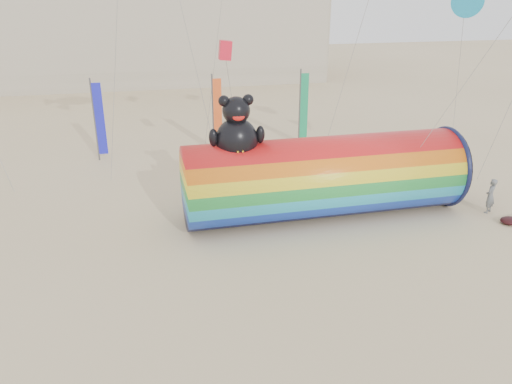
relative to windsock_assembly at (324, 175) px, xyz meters
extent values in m
plane|color=#CCB58C|center=(-4.32, -3.73, -2.02)|extent=(160.00, 160.00, 0.00)
cylinder|color=red|center=(0.01, 0.00, -0.10)|extent=(13.17, 3.84, 3.84)
torus|color=#0F1438|center=(6.47, 0.00, -0.10)|extent=(0.26, 4.03, 4.03)
cylinder|color=black|center=(6.62, 0.00, -0.10)|extent=(0.07, 3.80, 3.80)
ellipsoid|color=black|center=(-4.16, 0.00, 1.98)|extent=(1.88, 1.68, 1.98)
ellipsoid|color=yellow|center=(-4.16, -0.60, 1.87)|extent=(0.97, 0.42, 0.85)
sphere|color=black|center=(-4.16, 0.00, 3.30)|extent=(1.21, 1.21, 1.21)
sphere|color=black|center=(-4.68, 0.00, 3.74)|extent=(0.48, 0.48, 0.48)
sphere|color=black|center=(-3.63, 0.00, 3.74)|extent=(0.48, 0.48, 0.48)
ellipsoid|color=red|center=(-4.16, -0.49, 3.14)|extent=(0.53, 0.19, 0.34)
ellipsoid|color=black|center=(-5.20, -0.11, 2.20)|extent=(0.40, 0.40, 0.79)
ellipsoid|color=black|center=(-3.11, -0.11, 2.20)|extent=(0.40, 0.40, 0.79)
imported|color=slate|center=(7.98, -1.72, -1.15)|extent=(0.76, 0.70, 1.74)
ellipsoid|color=#3C0B0D|center=(8.14, -3.08, -1.86)|extent=(0.91, 0.77, 0.32)
cylinder|color=#59595E|center=(-10.91, 11.14, 0.58)|extent=(0.10, 0.10, 5.20)
cube|color=#1C1ED5|center=(-10.60, 11.14, 0.63)|extent=(0.56, 0.06, 4.50)
cylinder|color=#59595E|center=(-3.52, 10.93, 0.58)|extent=(0.10, 0.10, 5.20)
cube|color=#F65A22|center=(-3.21, 10.93, 0.63)|extent=(0.56, 0.06, 4.50)
cylinder|color=#59595E|center=(2.63, 11.67, 0.58)|extent=(0.10, 0.10, 5.20)
cube|color=#17975E|center=(2.94, 11.67, 0.63)|extent=(0.56, 0.06, 4.50)
cone|color=#178FBA|center=(8.52, 3.26, 7.56)|extent=(1.59, 1.59, 1.43)
cube|color=red|center=(-3.64, 5.25, 5.23)|extent=(0.60, 0.60, 0.95)
camera|label=1|loc=(-8.27, -20.69, 8.11)|focal=35.00mm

